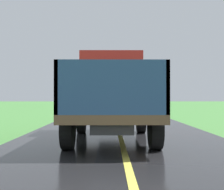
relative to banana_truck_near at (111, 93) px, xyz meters
name	(u,v)px	position (x,y,z in m)	size (l,w,h in m)	color
banana_truck_near	(111,93)	(0.00, 0.00, 0.00)	(2.38, 5.82, 2.80)	#2D2D30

